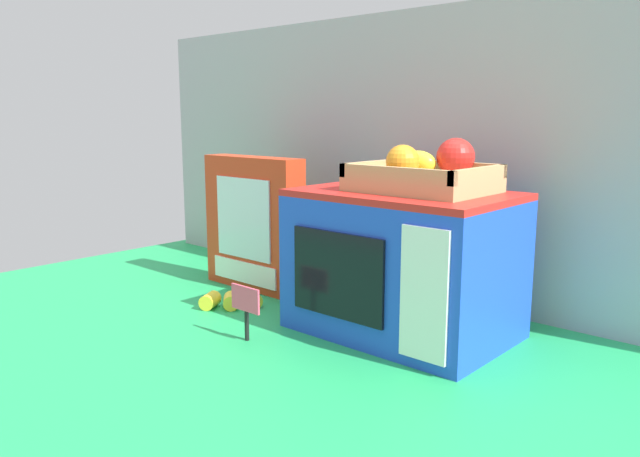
# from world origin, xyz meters

# --- Properties ---
(ground_plane) EXTENTS (1.70, 1.70, 0.00)m
(ground_plane) POSITION_xyz_m (0.00, 0.00, 0.00)
(ground_plane) COLOR #219E54
(ground_plane) RESTS_ON ground
(display_back_panel) EXTENTS (1.61, 0.03, 0.62)m
(display_back_panel) POSITION_xyz_m (0.00, 0.22, 0.31)
(display_back_panel) COLOR #A0A3A8
(display_back_panel) RESTS_ON ground
(toy_microwave) EXTENTS (0.38, 0.27, 0.26)m
(toy_microwave) POSITION_xyz_m (0.16, -0.01, 0.13)
(toy_microwave) COLOR blue
(toy_microwave) RESTS_ON ground
(food_groups_crate) EXTENTS (0.23, 0.19, 0.09)m
(food_groups_crate) POSITION_xyz_m (0.19, 0.01, 0.29)
(food_groups_crate) COLOR tan
(food_groups_crate) RESTS_ON toy_microwave
(cookie_set_box) EXTENTS (0.27, 0.06, 0.30)m
(cookie_set_box) POSITION_xyz_m (-0.27, 0.01, 0.15)
(cookie_set_box) COLOR red
(cookie_set_box) RESTS_ON ground
(price_sign) EXTENTS (0.07, 0.01, 0.10)m
(price_sign) POSITION_xyz_m (-0.02, -0.24, 0.07)
(price_sign) COLOR black
(price_sign) RESTS_ON ground
(loose_toy_banana) EXTENTS (0.11, 0.12, 0.03)m
(loose_toy_banana) POSITION_xyz_m (-0.19, -0.13, 0.02)
(loose_toy_banana) COLOR yellow
(loose_toy_banana) RESTS_ON ground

